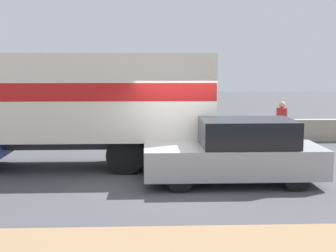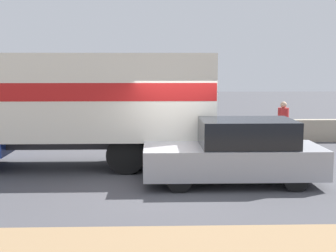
# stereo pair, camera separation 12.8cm
# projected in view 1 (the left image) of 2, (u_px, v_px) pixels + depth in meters

# --- Properties ---
(ground_plane) EXTENTS (80.00, 80.00, 0.00)m
(ground_plane) POSITION_uv_depth(u_px,v_px,m) (185.00, 183.00, 11.58)
(ground_plane) COLOR #47474C
(stone_wall_backdrop) EXTENTS (60.00, 0.35, 0.84)m
(stone_wall_backdrop) POSITION_uv_depth(u_px,v_px,m) (172.00, 131.00, 17.70)
(stone_wall_backdrop) COLOR #A39984
(stone_wall_backdrop) RESTS_ON ground_plane
(box_truck) EXTENTS (7.57, 2.41, 3.21)m
(box_truck) POSITION_uv_depth(u_px,v_px,m) (85.00, 101.00, 13.13)
(box_truck) COLOR navy
(box_truck) RESTS_ON ground_plane
(car_hatchback) EXTENTS (4.35, 1.77, 1.59)m
(car_hatchback) POSITION_uv_depth(u_px,v_px,m) (237.00, 152.00, 11.47)
(car_hatchback) COLOR #9E9EA3
(car_hatchback) RESTS_ON ground_plane
(pedestrian) EXTENTS (0.37, 0.37, 1.68)m
(pedestrian) POSITION_uv_depth(u_px,v_px,m) (282.00, 125.00, 15.93)
(pedestrian) COLOR #473828
(pedestrian) RESTS_ON ground_plane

